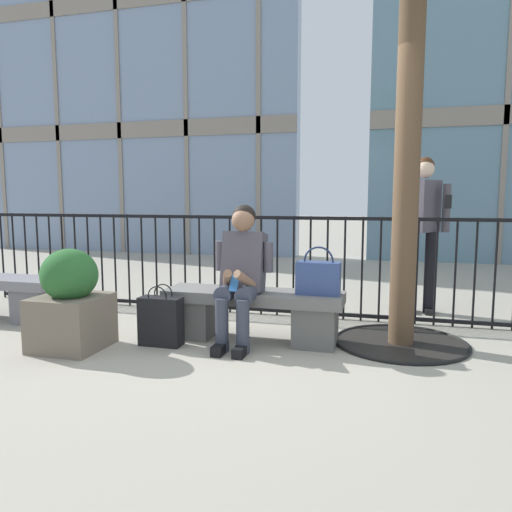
# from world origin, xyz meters

# --- Properties ---
(ground_plane) EXTENTS (60.00, 60.00, 0.00)m
(ground_plane) POSITION_xyz_m (0.00, 0.00, 0.00)
(ground_plane) COLOR #A8A091
(stone_bench) EXTENTS (1.60, 0.44, 0.45)m
(stone_bench) POSITION_xyz_m (0.00, 0.00, 0.27)
(stone_bench) COLOR slate
(stone_bench) RESTS_ON ground
(seated_person_with_phone) EXTENTS (0.52, 0.66, 1.21)m
(seated_person_with_phone) POSITION_xyz_m (-0.07, -0.13, 0.65)
(seated_person_with_phone) COLOR #383D4C
(seated_person_with_phone) RESTS_ON ground
(handbag_on_bench) EXTENTS (0.37, 0.16, 0.41)m
(handbag_on_bench) POSITION_xyz_m (0.58, -0.01, 0.60)
(handbag_on_bench) COLOR #33477F
(handbag_on_bench) RESTS_ON stone_bench
(shopping_bag) EXTENTS (0.37, 0.16, 0.53)m
(shopping_bag) POSITION_xyz_m (-0.73, -0.35, 0.22)
(shopping_bag) COLOR black
(shopping_bag) RESTS_ON ground
(bystander_at_railing) EXTENTS (0.55, 0.44, 1.71)m
(bystander_at_railing) POSITION_xyz_m (1.51, 1.52, 1.00)
(bystander_at_railing) COLOR black
(bystander_at_railing) RESTS_ON ground
(plaza_railing) EXTENTS (7.19, 0.04, 1.08)m
(plaza_railing) POSITION_xyz_m (-0.00, 0.97, 0.55)
(plaza_railing) COLOR black
(plaza_railing) RESTS_ON ground
(planter) EXTENTS (0.55, 0.55, 0.85)m
(planter) POSITION_xyz_m (-1.42, -0.62, 0.39)
(planter) COLOR #726656
(planter) RESTS_ON ground
(building_facade_left) EXTENTS (8.22, 0.43, 9.00)m
(building_facade_left) POSITION_xyz_m (-4.85, 6.21, 4.51)
(building_facade_left) COLOR #7A8EAD
(building_facade_left) RESTS_ON ground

